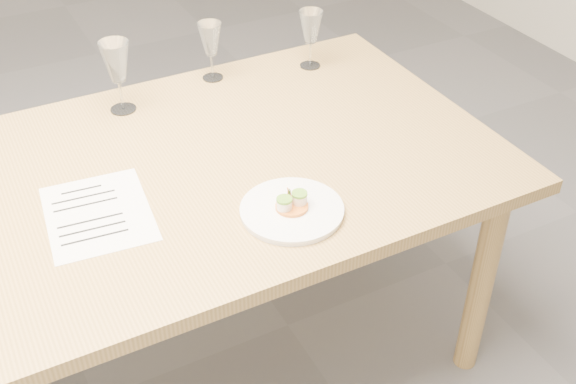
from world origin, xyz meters
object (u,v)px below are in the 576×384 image
recipe_sheet (98,213)px  wine_glass_2 (116,63)px  dining_table (50,229)px  wine_glass_3 (210,40)px  dinner_plate (292,209)px  wine_glass_4 (311,28)px

recipe_sheet → wine_glass_2: bearing=71.4°
wine_glass_2 → dining_table: bearing=-130.4°
wine_glass_2 → wine_glass_3: (0.31, 0.06, -0.02)m
recipe_sheet → dinner_plate: bearing=-21.6°
wine_glass_4 → dining_table: bearing=-159.2°
wine_glass_2 → wine_glass_4: wine_glass_2 is taller
wine_glass_4 → recipe_sheet: bearing=-152.0°
wine_glass_2 → wine_glass_4: (0.62, -0.01, -0.02)m
dining_table → wine_glass_4: bearing=20.8°
dinner_plate → wine_glass_2: (-0.21, 0.66, 0.14)m
dinner_plate → wine_glass_3: bearing=82.3°
dinner_plate → wine_glass_4: bearing=57.8°
recipe_sheet → wine_glass_4: wine_glass_4 is taller
recipe_sheet → wine_glass_3: wine_glass_3 is taller
recipe_sheet → wine_glass_3: size_ratio=1.79×
wine_glass_4 → wine_glass_2: bearing=179.1°
recipe_sheet → wine_glass_4: bearing=33.7°
wine_glass_2 → wine_glass_3: wine_glass_2 is taller
recipe_sheet → wine_glass_3: 0.73m
recipe_sheet → wine_glass_4: 0.94m
dining_table → wine_glass_2: 0.53m
dining_table → recipe_sheet: (0.11, -0.08, 0.07)m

